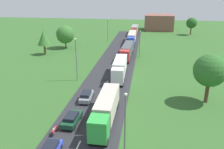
# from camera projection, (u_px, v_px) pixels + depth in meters

# --- Properties ---
(road) EXTENTS (10.00, 140.00, 0.06)m
(road) POSITION_uv_depth(u_px,v_px,m) (102.00, 95.00, 44.17)
(road) COLOR #2B2B30
(road) RESTS_ON ground
(lane_marking_centre) EXTENTS (0.16, 121.98, 0.01)m
(lane_marking_centre) POSITION_uv_depth(u_px,v_px,m) (97.00, 104.00, 40.66)
(lane_marking_centre) COLOR white
(lane_marking_centre) RESTS_ON road
(truck_lead) EXTENTS (2.51, 12.43, 3.65)m
(truck_lead) POSITION_uv_depth(u_px,v_px,m) (106.00, 109.00, 34.48)
(truck_lead) COLOR green
(truck_lead) RESTS_ON road
(truck_second) EXTENTS (2.81, 11.83, 3.79)m
(truck_second) POSITION_uv_depth(u_px,v_px,m) (120.00, 68.00, 52.06)
(truck_second) COLOR white
(truck_second) RESTS_ON road
(truck_third) EXTENTS (2.83, 13.94, 3.46)m
(truck_third) POSITION_uv_depth(u_px,v_px,m) (127.00, 50.00, 67.55)
(truck_third) COLOR red
(truck_third) RESTS_ON road
(truck_fourth) EXTENTS (2.60, 14.77, 3.62)m
(truck_fourth) POSITION_uv_depth(u_px,v_px,m) (132.00, 38.00, 84.69)
(truck_fourth) COLOR blue
(truck_fourth) RESTS_ON road
(truck_fifth) EXTENTS (2.71, 11.79, 3.51)m
(truck_fifth) POSITION_uv_depth(u_px,v_px,m) (134.00, 30.00, 101.15)
(truck_fifth) COLOR red
(truck_fifth) RESTS_ON road
(car_second) EXTENTS (2.04, 4.63, 1.50)m
(car_second) POSITION_uv_depth(u_px,v_px,m) (72.00, 119.00, 34.37)
(car_second) COLOR #19472D
(car_second) RESTS_ON road
(car_third) EXTENTS (1.95, 4.62, 1.55)m
(car_third) POSITION_uv_depth(u_px,v_px,m) (86.00, 96.00, 41.64)
(car_third) COLOR #8C939E
(car_third) RESTS_ON road
(motorcycle_courier) EXTENTS (0.28, 1.94, 0.91)m
(motorcycle_courier) POSITION_uv_depth(u_px,v_px,m) (54.00, 130.00, 32.08)
(motorcycle_courier) COLOR black
(motorcycle_courier) RESTS_ON road
(lamppost_lead) EXTENTS (0.36, 0.36, 8.52)m
(lamppost_lead) POSITION_uv_depth(u_px,v_px,m) (125.00, 125.00, 25.52)
(lamppost_lead) COLOR slate
(lamppost_lead) RESTS_ON ground
(lamppost_second) EXTENTS (0.36, 0.36, 9.05)m
(lamppost_second) POSITION_uv_depth(u_px,v_px,m) (76.00, 58.00, 49.52)
(lamppost_second) COLOR slate
(lamppost_second) RESTS_ON ground
(lamppost_third) EXTENTS (0.36, 0.36, 7.62)m
(lamppost_third) POSITION_uv_depth(u_px,v_px,m) (140.00, 43.00, 66.81)
(lamppost_third) COLOR slate
(lamppost_third) RESTS_ON ground
(lamppost_fourth) EXTENTS (0.36, 0.36, 8.28)m
(lamppost_fourth) POSITION_uv_depth(u_px,v_px,m) (108.00, 29.00, 87.35)
(lamppost_fourth) COLOR slate
(lamppost_fourth) RESTS_ON ground
(tree_birch) EXTENTS (5.80, 5.80, 7.38)m
(tree_birch) POSITION_uv_depth(u_px,v_px,m) (65.00, 35.00, 77.44)
(tree_birch) COLOR #513823
(tree_birch) RESTS_ON ground
(tree_maple) EXTENTS (5.49, 5.49, 8.52)m
(tree_maple) POSITION_uv_depth(u_px,v_px,m) (210.00, 71.00, 39.42)
(tree_maple) COLOR #513823
(tree_maple) RESTS_ON ground
(tree_elm) EXTENTS (3.76, 3.76, 7.05)m
(tree_elm) POSITION_uv_depth(u_px,v_px,m) (44.00, 38.00, 69.59)
(tree_elm) COLOR #513823
(tree_elm) RESTS_ON ground
(tree_ash) EXTENTS (4.39, 4.39, 7.21)m
(tree_ash) POSITION_uv_depth(u_px,v_px,m) (192.00, 23.00, 99.51)
(tree_ash) COLOR #513823
(tree_ash) RESTS_ON ground
(distant_building) EXTENTS (13.12, 11.05, 7.07)m
(distant_building) POSITION_uv_depth(u_px,v_px,m) (159.00, 22.00, 112.56)
(distant_building) COLOR brown
(distant_building) RESTS_ON ground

